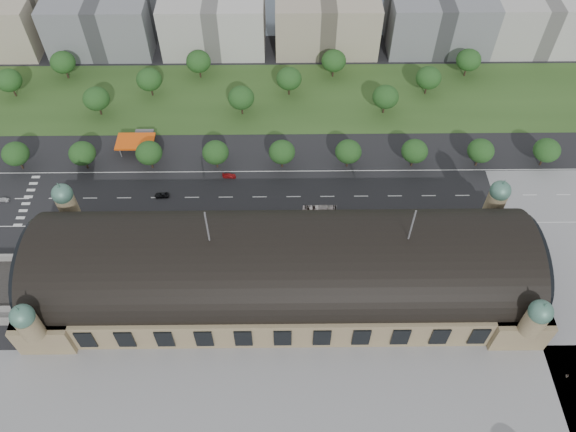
{
  "coord_description": "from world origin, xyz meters",
  "views": [
    {
      "loc": [
        0.79,
        -92.91,
        149.56
      ],
      "look_at": [
        1.85,
        17.78,
        14.0
      ],
      "focal_mm": 35.0,
      "sensor_mm": 36.0,
      "label": 1
    }
  ],
  "objects_px": {
    "parked_car_2": "(167,235)",
    "parked_car_4": "(198,234)",
    "parked_car_6": "(228,234)",
    "pedestrian_2": "(567,376)",
    "bus_mid": "(320,211)",
    "traffic_car_6": "(501,193)",
    "bus_west": "(209,219)",
    "petrol_station": "(140,139)",
    "traffic_car_2": "(162,195)",
    "traffic_car_4": "(331,212)",
    "bus_east": "(393,217)",
    "parked_car_1": "(131,235)",
    "traffic_car_0": "(3,200)",
    "parked_car_0": "(52,227)",
    "traffic_car_3": "(229,176)",
    "parked_car_3": "(92,231)",
    "parked_car_5": "(125,228)"
  },
  "relations": [
    {
      "from": "parked_car_4",
      "to": "traffic_car_6",
      "type": "bearing_deg",
      "value": 67.85
    },
    {
      "from": "parked_car_2",
      "to": "parked_car_4",
      "type": "relative_size",
      "value": 1.08
    },
    {
      "from": "parked_car_2",
      "to": "parked_car_4",
      "type": "distance_m",
      "value": 10.5
    },
    {
      "from": "traffic_car_0",
      "to": "traffic_car_3",
      "type": "xyz_separation_m",
      "value": [
        78.76,
        10.73,
        0.04
      ]
    },
    {
      "from": "parked_car_6",
      "to": "pedestrian_2",
      "type": "relative_size",
      "value": 2.42
    },
    {
      "from": "parked_car_0",
      "to": "pedestrian_2",
      "type": "xyz_separation_m",
      "value": [
        156.62,
        -54.12,
        0.29
      ]
    },
    {
      "from": "parked_car_3",
      "to": "parked_car_4",
      "type": "bearing_deg",
      "value": 51.65
    },
    {
      "from": "traffic_car_6",
      "to": "parked_car_6",
      "type": "bearing_deg",
      "value": -75.04
    },
    {
      "from": "traffic_car_6",
      "to": "parked_car_4",
      "type": "relative_size",
      "value": 1.29
    },
    {
      "from": "traffic_car_3",
      "to": "parked_car_4",
      "type": "relative_size",
      "value": 1.12
    },
    {
      "from": "parked_car_1",
      "to": "parked_car_6",
      "type": "bearing_deg",
      "value": 59.6
    },
    {
      "from": "petrol_station",
      "to": "parked_car_1",
      "type": "xyz_separation_m",
      "value": [
        3.23,
        -44.28,
        -2.3
      ]
    },
    {
      "from": "parked_car_2",
      "to": "bus_mid",
      "type": "xyz_separation_m",
      "value": [
        51.46,
        9.13,
        0.98
      ]
    },
    {
      "from": "parked_car_6",
      "to": "parked_car_2",
      "type": "bearing_deg",
      "value": -119.56
    },
    {
      "from": "traffic_car_4",
      "to": "bus_mid",
      "type": "distance_m",
      "value": 4.01
    },
    {
      "from": "petrol_station",
      "to": "bus_mid",
      "type": "distance_m",
      "value": 75.44
    },
    {
      "from": "parked_car_1",
      "to": "bus_west",
      "type": "height_order",
      "value": "bus_west"
    },
    {
      "from": "traffic_car_3",
      "to": "bus_mid",
      "type": "distance_m",
      "value": 36.68
    },
    {
      "from": "traffic_car_6",
      "to": "parked_car_6",
      "type": "height_order",
      "value": "traffic_car_6"
    },
    {
      "from": "traffic_car_6",
      "to": "pedestrian_2",
      "type": "relative_size",
      "value": 2.91
    },
    {
      "from": "petrol_station",
      "to": "parked_car_2",
      "type": "height_order",
      "value": "petrol_station"
    },
    {
      "from": "traffic_car_2",
      "to": "bus_west",
      "type": "height_order",
      "value": "bus_west"
    },
    {
      "from": "parked_car_0",
      "to": "bus_east",
      "type": "height_order",
      "value": "bus_east"
    },
    {
      "from": "traffic_car_2",
      "to": "pedestrian_2",
      "type": "height_order",
      "value": "pedestrian_2"
    },
    {
      "from": "parked_car_1",
      "to": "bus_mid",
      "type": "xyz_separation_m",
      "value": [
        63.5,
        9.13,
        1.01
      ]
    },
    {
      "from": "petrol_station",
      "to": "traffic_car_4",
      "type": "bearing_deg",
      "value": -26.53
    },
    {
      "from": "parked_car_0",
      "to": "parked_car_5",
      "type": "distance_m",
      "value": 24.85
    },
    {
      "from": "petrol_station",
      "to": "traffic_car_2",
      "type": "distance_m",
      "value": 29.04
    },
    {
      "from": "traffic_car_0",
      "to": "traffic_car_6",
      "type": "distance_m",
      "value": 175.56
    },
    {
      "from": "traffic_car_3",
      "to": "bus_mid",
      "type": "height_order",
      "value": "bus_mid"
    },
    {
      "from": "parked_car_3",
      "to": "parked_car_6",
      "type": "height_order",
      "value": "parked_car_3"
    },
    {
      "from": "bus_east",
      "to": "bus_west",
      "type": "bearing_deg",
      "value": 84.16
    },
    {
      "from": "parked_car_1",
      "to": "bus_west",
      "type": "xyz_separation_m",
      "value": [
        25.67,
        6.0,
        0.97
      ]
    },
    {
      "from": "traffic_car_2",
      "to": "parked_car_1",
      "type": "distance_m",
      "value": 19.4
    },
    {
      "from": "petrol_station",
      "to": "parked_car_6",
      "type": "distance_m",
      "value": 56.9
    },
    {
      "from": "pedestrian_2",
      "to": "parked_car_0",
      "type": "bearing_deg",
      "value": 41.92
    },
    {
      "from": "traffic_car_2",
      "to": "pedestrian_2",
      "type": "relative_size",
      "value": 2.6
    },
    {
      "from": "petrol_station",
      "to": "bus_west",
      "type": "distance_m",
      "value": 47.99
    },
    {
      "from": "traffic_car_0",
      "to": "parked_car_6",
      "type": "xyz_separation_m",
      "value": [
        79.81,
        -16.09,
        0.01
      ]
    },
    {
      "from": "bus_west",
      "to": "bus_east",
      "type": "distance_m",
      "value": 62.6
    },
    {
      "from": "traffic_car_0",
      "to": "pedestrian_2",
      "type": "xyz_separation_m",
      "value": [
        176.99,
        -66.69,
        0.3
      ]
    },
    {
      "from": "petrol_station",
      "to": "traffic_car_2",
      "type": "relative_size",
      "value": 2.78
    },
    {
      "from": "parked_car_2",
      "to": "bus_east",
      "type": "height_order",
      "value": "bus_east"
    },
    {
      "from": "traffic_car_3",
      "to": "parked_car_6",
      "type": "height_order",
      "value": "traffic_car_3"
    },
    {
      "from": "parked_car_6",
      "to": "bus_east",
      "type": "xyz_separation_m",
      "value": [
        55.84,
        6.0,
        1.17
      ]
    },
    {
      "from": "traffic_car_0",
      "to": "parked_car_6",
      "type": "height_order",
      "value": "parked_car_6"
    },
    {
      "from": "traffic_car_0",
      "to": "parked_car_0",
      "type": "bearing_deg",
      "value": 63.05
    },
    {
      "from": "traffic_car_6",
      "to": "bus_east",
      "type": "bearing_deg",
      "value": -69.31
    },
    {
      "from": "bus_west",
      "to": "bus_mid",
      "type": "distance_m",
      "value": 37.96
    },
    {
      "from": "parked_car_6",
      "to": "bus_mid",
      "type": "xyz_separation_m",
      "value": [
        31.07,
        9.13,
        0.98
      ]
    }
  ]
}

